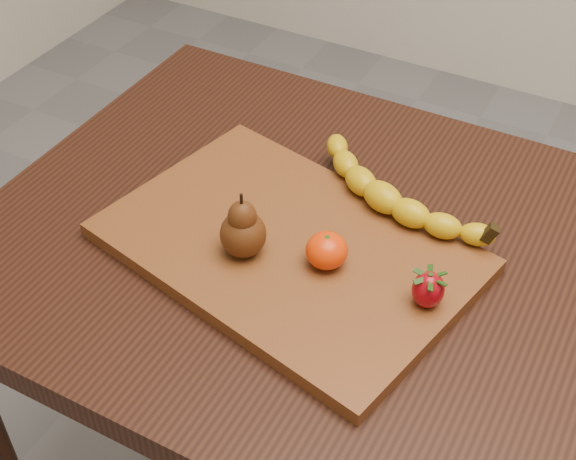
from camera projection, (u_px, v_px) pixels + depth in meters
The scene contains 6 objects.
table at pixel (357, 308), 1.08m from camera, with size 1.00×0.70×0.76m.
cutting_board at pixel (288, 248), 1.01m from camera, with size 0.45×0.30×0.02m, color brown.
banana at pixel (383, 197), 1.04m from camera, with size 0.25×0.07×0.04m, color #D1A909, non-canonical shape.
pear at pixel (243, 224), 0.96m from camera, with size 0.06×0.06×0.09m, color #4D240C, non-canonical shape.
mandarin at pixel (327, 250), 0.96m from camera, with size 0.05×0.05×0.04m, color #E83302.
strawberry at pixel (428, 289), 0.91m from camera, with size 0.04×0.04×0.05m, color #9A040E, non-canonical shape.
Camera 1 is at (0.27, -0.69, 1.46)m, focal length 50.00 mm.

